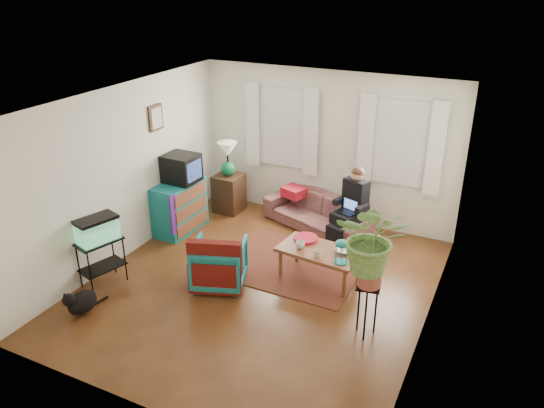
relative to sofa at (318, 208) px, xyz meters
The scene contains 31 objects.
floor 2.09m from the sofa, 91.72° to the right, with size 4.50×5.00×0.01m, color #4F2B14.
ceiling 3.03m from the sofa, 91.72° to the right, with size 4.50×5.00×0.01m, color white.
wall_back 1.03m from the sofa, 97.81° to the left, with size 4.50×0.01×2.60m, color silver.
wall_front 4.64m from the sofa, 90.78° to the right, with size 4.50×0.01×2.60m, color silver.
wall_left 3.23m from the sofa, 138.43° to the right, with size 0.01×5.00×2.60m, color silver.
wall_right 3.14m from the sofa, 43.13° to the right, with size 0.01×5.00×2.60m, color silver.
window_left 1.52m from the sofa, 153.48° to the left, with size 1.08×0.04×1.38m, color white.
window_right 1.73m from the sofa, 19.89° to the left, with size 1.08×0.04×1.38m, color white.
curtains_left 1.50m from the sofa, 157.89° to the left, with size 1.36×0.06×1.50m, color white.
curtains_right 1.71m from the sofa, 16.41° to the left, with size 1.36×0.06×1.50m, color white.
picture_frame 3.02m from the sofa, 152.21° to the right, with size 0.04×0.32×0.40m, color #3D2616.
area_rug 1.40m from the sofa, 84.33° to the right, with size 2.00×1.60×0.01m, color brown.
sofa is the anchor object (origin of this frame).
seated_person 0.72m from the sofa, 19.86° to the right, with size 0.48×0.59×1.14m, color black, non-canonical shape.
side_table 1.71m from the sofa, behind, with size 0.47×0.47×0.68m, color #402D18.
table_lamp 1.82m from the sofa, behind, with size 0.35×0.35×0.63m, color white, non-canonical shape.
dresser 2.32m from the sofa, 152.22° to the right, with size 0.48×0.95×0.86m, color #12586F.
crt_tv 2.37m from the sofa, 154.08° to the right, with size 0.52×0.48×0.46m, color black.
aquarium_stand 3.59m from the sofa, 125.04° to the right, with size 0.34×0.61×0.68m, color black.
aquarium 3.62m from the sofa, 125.04° to the right, with size 0.30×0.55×0.36m, color #7FD899.
black_cat 4.04m from the sofa, 116.97° to the right, with size 0.29×0.44×0.37m, color black.
armchair 2.32m from the sofa, 104.73° to the right, with size 0.70×0.66×0.72m, color #12606E.
serape_throw 2.55m from the sofa, 101.20° to the right, with size 0.72×0.17×0.59m, color #9E0A0A.
coffee_table 1.64m from the sofa, 67.78° to the right, with size 1.15×0.63×0.48m, color brown.
cup_a 1.63m from the sofa, 77.67° to the right, with size 0.13×0.13×0.10m, color white.
cup_b 1.83m from the sofa, 69.15° to the right, with size 0.10×0.10×0.10m, color beige.
bowl 1.72m from the sofa, 56.89° to the right, with size 0.23×0.23×0.06m, color white.
snack_tray 1.36m from the sofa, 76.25° to the right, with size 0.35×0.35×0.04m, color #B21414.
birdcage 1.99m from the sofa, 59.82° to the right, with size 0.19×0.19×0.33m, color #115B6B, non-canonical shape.
plant_stand 2.90m from the sofa, 57.12° to the right, with size 0.30×0.30×0.70m, color black.
potted_plant 3.01m from the sofa, 57.12° to the right, with size 0.80×0.69×0.89m, color #599947.
Camera 1 is at (2.91, -5.59, 4.10)m, focal length 35.00 mm.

